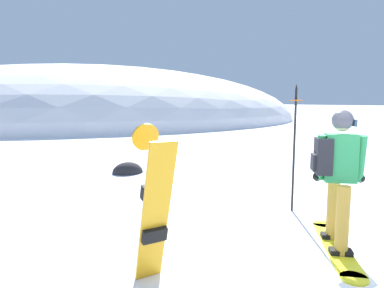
{
  "coord_description": "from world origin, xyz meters",
  "views": [
    {
      "loc": [
        -3.12,
        -2.01,
        1.81
      ],
      "look_at": [
        0.2,
        3.54,
        1.0
      ],
      "focal_mm": 31.79,
      "sensor_mm": 36.0,
      "label": 1
    }
  ],
  "objects_px": {
    "snowboarder_main": "(337,175)",
    "rock_dark": "(128,173)",
    "piste_marker_near": "(294,140)",
    "spare_snowboard": "(154,205)"
  },
  "relations": [
    {
      "from": "rock_dark",
      "to": "piste_marker_near",
      "type": "bearing_deg",
      "value": -73.37
    },
    {
      "from": "piste_marker_near",
      "to": "snowboarder_main",
      "type": "bearing_deg",
      "value": -116.99
    },
    {
      "from": "rock_dark",
      "to": "spare_snowboard",
      "type": "bearing_deg",
      "value": -107.39
    },
    {
      "from": "snowboarder_main",
      "to": "rock_dark",
      "type": "distance_m",
      "value": 5.69
    },
    {
      "from": "snowboarder_main",
      "to": "piste_marker_near",
      "type": "relative_size",
      "value": 0.82
    },
    {
      "from": "spare_snowboard",
      "to": "piste_marker_near",
      "type": "bearing_deg",
      "value": 17.47
    },
    {
      "from": "snowboarder_main",
      "to": "rock_dark",
      "type": "xyz_separation_m",
      "value": [
        -0.63,
        5.58,
        -0.92
      ]
    },
    {
      "from": "spare_snowboard",
      "to": "piste_marker_near",
      "type": "relative_size",
      "value": 0.77
    },
    {
      "from": "snowboarder_main",
      "to": "spare_snowboard",
      "type": "relative_size",
      "value": 1.07
    },
    {
      "from": "snowboarder_main",
      "to": "piste_marker_near",
      "type": "height_order",
      "value": "piste_marker_near"
    }
  ]
}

